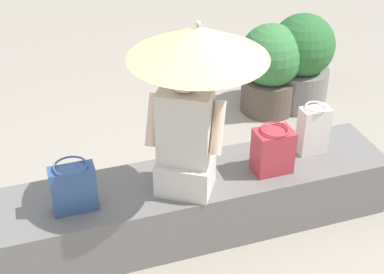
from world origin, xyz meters
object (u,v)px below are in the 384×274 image
object	(u,v)px
person_seated	(185,137)
shoulder_bag_spare	(73,188)
planter_near	(270,68)
planter_far	(301,60)
tote_bag_canvas	(313,129)
parasol	(198,42)
handbag_black	(273,150)

from	to	relation	value
person_seated	shoulder_bag_spare	bearing A→B (deg)	179.15
planter_near	planter_far	distance (m)	0.32
person_seated	shoulder_bag_spare	size ratio (longest dim) A/B	2.73
planter_far	planter_near	bearing A→B (deg)	-178.03
planter_near	tote_bag_canvas	bearing A→B (deg)	-103.12
shoulder_bag_spare	planter_near	xyz separation A→B (m)	(1.97, 1.44, -0.16)
shoulder_bag_spare	person_seated	bearing A→B (deg)	-0.85
tote_bag_canvas	parasol	bearing A→B (deg)	-167.52
parasol	handbag_black	bearing A→B (deg)	8.44
person_seated	tote_bag_canvas	world-z (taller)	person_seated
parasol	handbag_black	world-z (taller)	parasol
parasol	planter_far	xyz separation A→B (m)	(1.54, 1.53, -1.00)
person_seated	planter_near	xyz separation A→B (m)	(1.28, 1.45, -0.38)
handbag_black	person_seated	bearing A→B (deg)	-179.13
handbag_black	planter_near	world-z (taller)	planter_near
handbag_black	planter_far	size ratio (longest dim) A/B	0.36
person_seated	parasol	xyz separation A→B (m)	(0.05, -0.07, 0.64)
person_seated	tote_bag_canvas	size ratio (longest dim) A/B	2.48
handbag_black	shoulder_bag_spare	xyz separation A→B (m)	(-1.30, 0.00, 0.01)
planter_far	handbag_black	bearing A→B (deg)	-124.28
handbag_black	planter_near	distance (m)	1.59
tote_bag_canvas	planter_near	distance (m)	1.36
parasol	planter_near	bearing A→B (deg)	51.19
person_seated	planter_far	bearing A→B (deg)	42.42
person_seated	planter_far	distance (m)	2.19
tote_bag_canvas	planter_near	xyz separation A→B (m)	(0.31, 1.32, -0.17)
tote_bag_canvas	shoulder_bag_spare	xyz separation A→B (m)	(-1.66, -0.12, -0.01)
person_seated	tote_bag_canvas	bearing A→B (deg)	7.61
tote_bag_canvas	planter_near	world-z (taller)	planter_near
person_seated	planter_far	world-z (taller)	person_seated
handbag_black	planter_far	world-z (taller)	planter_far
parasol	handbag_black	xyz separation A→B (m)	(0.55, 0.08, -0.87)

